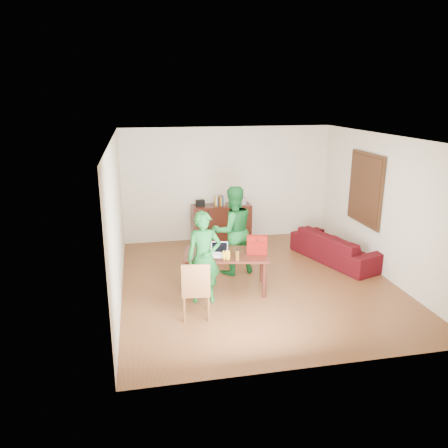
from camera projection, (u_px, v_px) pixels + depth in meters
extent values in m
cube|color=#422610|center=(257.00, 284.00, 8.27)|extent=(5.00, 5.50, 0.10)
cube|color=white|center=(260.00, 134.00, 7.48)|extent=(5.00, 5.50, 0.10)
cube|color=beige|center=(227.00, 184.00, 10.51)|extent=(5.00, 0.10, 2.70)
cube|color=beige|center=(321.00, 273.00, 5.24)|extent=(5.00, 0.10, 2.70)
cube|color=beige|center=(113.00, 221.00, 7.40)|extent=(0.10, 5.50, 2.70)
cube|color=beige|center=(387.00, 206.00, 8.35)|extent=(0.10, 5.50, 2.70)
cube|color=#3F2614|center=(365.00, 189.00, 8.94)|extent=(0.04, 1.28, 1.48)
cube|color=#4F2E17|center=(364.00, 189.00, 8.93)|extent=(0.01, 1.18, 1.36)
cube|color=black|center=(221.00, 223.00, 10.45)|extent=(1.40, 0.45, 0.90)
cube|color=black|center=(200.00, 203.00, 10.21)|extent=(0.20, 0.14, 0.14)
cube|color=#AEB1B8|center=(240.00, 201.00, 10.39)|extent=(0.24, 0.22, 0.14)
ellipsoid|color=#1B4AB3|center=(240.00, 197.00, 10.36)|extent=(0.14, 0.14, 0.07)
cube|color=black|center=(226.00, 254.00, 7.77)|extent=(1.62, 1.12, 0.04)
cylinder|color=black|center=(188.00, 280.00, 7.55)|extent=(0.06, 0.06, 0.66)
cylinder|color=black|center=(264.00, 280.00, 7.54)|extent=(0.06, 0.06, 0.66)
cylinder|color=black|center=(191.00, 265.00, 8.19)|extent=(0.06, 0.06, 0.66)
cylinder|color=black|center=(261.00, 265.00, 8.18)|extent=(0.06, 0.06, 0.66)
cube|color=brown|center=(196.00, 291.00, 6.85)|extent=(0.48, 0.47, 0.05)
cube|color=brown|center=(196.00, 280.00, 6.60)|extent=(0.44, 0.08, 0.50)
imported|color=#13581F|center=(204.00, 258.00, 7.29)|extent=(0.61, 0.43, 1.58)
imported|color=#135820|center=(233.00, 230.00, 8.48)|extent=(0.95, 0.80, 1.75)
cube|color=white|center=(218.00, 255.00, 7.64)|extent=(0.35, 0.29, 0.02)
cube|color=black|center=(218.00, 249.00, 7.60)|extent=(0.31, 0.17, 0.19)
cylinder|color=#5C3715|center=(237.00, 255.00, 7.39)|extent=(0.08, 0.08, 0.20)
cube|color=maroon|center=(257.00, 246.00, 7.74)|extent=(0.40, 0.29, 0.26)
imported|color=#3E0812|center=(336.00, 247.00, 9.25)|extent=(1.45, 2.24, 0.61)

